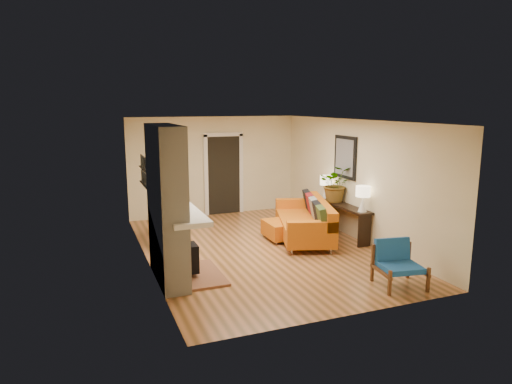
% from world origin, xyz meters
% --- Properties ---
extents(room_shell, '(6.50, 6.50, 6.50)m').
position_xyz_m(room_shell, '(0.60, 2.63, 1.24)').
color(room_shell, '#BE7849').
rests_on(room_shell, ground).
extents(fireplace, '(1.09, 1.68, 2.60)m').
position_xyz_m(fireplace, '(-2.00, -1.00, 1.24)').
color(fireplace, white).
rests_on(fireplace, ground).
extents(sofa, '(1.68, 2.53, 0.92)m').
position_xyz_m(sofa, '(1.26, 0.30, 0.40)').
color(sofa, silver).
rests_on(sofa, ground).
extents(ottoman, '(0.80, 0.80, 0.40)m').
position_xyz_m(ottoman, '(0.76, 0.45, 0.23)').
color(ottoman, silver).
rests_on(ottoman, ground).
extents(blue_chair, '(0.81, 0.79, 0.74)m').
position_xyz_m(blue_chair, '(1.40, -2.55, 0.40)').
color(blue_chair, brown).
rests_on(blue_chair, ground).
extents(dining_table, '(0.89, 1.83, 0.97)m').
position_xyz_m(dining_table, '(-1.57, 1.23, 0.64)').
color(dining_table, brown).
rests_on(dining_table, ground).
extents(console_table, '(0.34, 1.85, 0.72)m').
position_xyz_m(console_table, '(2.07, 0.18, 0.58)').
color(console_table, black).
rests_on(console_table, ground).
extents(lamp_near, '(0.30, 0.30, 0.54)m').
position_xyz_m(lamp_near, '(2.07, -0.56, 1.06)').
color(lamp_near, white).
rests_on(lamp_near, console_table).
extents(lamp_far, '(0.30, 0.30, 0.54)m').
position_xyz_m(lamp_far, '(2.07, 0.94, 1.06)').
color(lamp_far, white).
rests_on(lamp_far, console_table).
extents(houseplant, '(0.96, 0.90, 0.84)m').
position_xyz_m(houseplant, '(2.06, 0.48, 1.15)').
color(houseplant, '#1E5919').
rests_on(houseplant, console_table).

